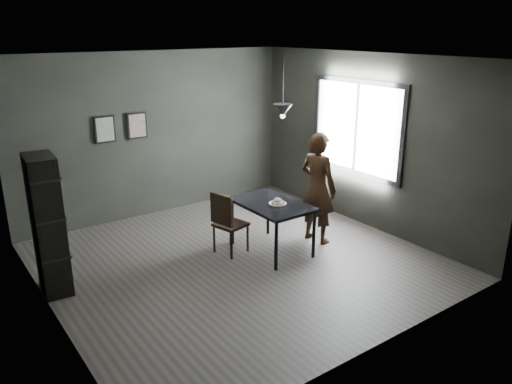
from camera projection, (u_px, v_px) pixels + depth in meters
ground at (238, 261)px, 7.10m from camera, size 5.00×5.00×0.00m
back_wall at (156, 135)px, 8.58m from camera, size 5.00×0.10×2.80m
ceiling at (236, 58)px, 6.21m from camera, size 5.00×5.00×0.02m
window_assembly at (356, 128)px, 8.12m from camera, size 0.04×1.96×1.56m
cafe_table at (272, 208)px, 7.22m from camera, size 0.80×1.20×0.75m
white_plate at (278, 204)px, 7.13m from camera, size 0.23×0.23×0.01m
donut_pile at (278, 202)px, 7.12m from camera, size 0.20×0.20×0.08m
woman at (318, 188)px, 7.52m from camera, size 0.52×0.69×1.71m
wood_chair at (227, 220)px, 7.16m from camera, size 0.49×0.49×0.94m
shelf_unit at (48, 225)px, 6.06m from camera, size 0.38×0.61×1.75m
pendant_lamp at (283, 110)px, 7.00m from camera, size 0.28×0.28×0.86m
framed_print_left at (105, 129)px, 7.99m from camera, size 0.34×0.04×0.44m
framed_print_right at (137, 126)px, 8.30m from camera, size 0.34×0.04×0.44m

